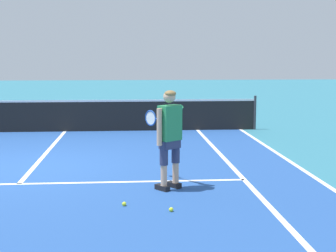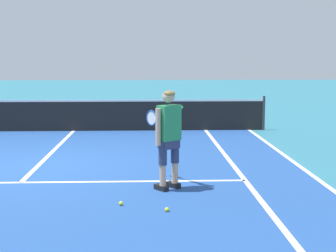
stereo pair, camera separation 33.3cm
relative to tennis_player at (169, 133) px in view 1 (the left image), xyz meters
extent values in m
plane|color=teal|center=(-2.67, 1.96, -0.99)|extent=(80.00, 80.00, 0.00)
cube|color=#234C93|center=(-2.67, 1.47, -0.99)|extent=(10.98, 11.32, 0.00)
cube|color=white|center=(-2.67, 0.53, -0.99)|extent=(8.23, 0.10, 0.01)
cube|color=white|center=(-2.67, 3.73, -0.99)|extent=(0.10, 6.40, 0.01)
cube|color=white|center=(1.45, 1.47, -0.99)|extent=(0.10, 10.92, 0.01)
cube|color=white|center=(2.82, 1.47, -0.99)|extent=(0.10, 10.92, 0.01)
cylinder|color=#333338|center=(3.27, 6.93, -0.45)|extent=(0.08, 0.08, 1.07)
cube|color=black|center=(-2.67, 6.93, -0.53)|extent=(11.84, 0.02, 0.91)
cube|color=white|center=(-2.67, 6.93, -0.05)|extent=(11.84, 0.03, 0.06)
cube|color=black|center=(-0.12, -0.08, -0.94)|extent=(0.26, 0.29, 0.09)
cube|color=black|center=(0.10, 0.09, -0.94)|extent=(0.26, 0.29, 0.09)
cylinder|color=tan|center=(-0.10, -0.12, -0.72)|extent=(0.11, 0.11, 0.36)
cylinder|color=#2D3351|center=(-0.10, -0.12, -0.33)|extent=(0.14, 0.14, 0.41)
cylinder|color=tan|center=(0.12, 0.06, -0.72)|extent=(0.11, 0.11, 0.36)
cylinder|color=#2D3351|center=(0.12, 0.06, -0.33)|extent=(0.14, 0.14, 0.41)
cube|color=#2D3351|center=(0.01, -0.03, -0.17)|extent=(0.39, 0.37, 0.20)
cube|color=#28844C|center=(0.01, -0.03, 0.17)|extent=(0.43, 0.41, 0.60)
cylinder|color=tan|center=(-0.17, -0.18, 0.12)|extent=(0.09, 0.09, 0.62)
cylinder|color=#28844C|center=(0.16, 0.21, 0.32)|extent=(0.23, 0.26, 0.29)
cylinder|color=tan|center=(0.06, 0.40, 0.18)|extent=(0.25, 0.28, 0.14)
sphere|color=tan|center=(0.01, -0.02, 0.62)|extent=(0.21, 0.21, 0.21)
ellipsoid|color=olive|center=(0.02, -0.03, 0.67)|extent=(0.28, 0.28, 0.12)
cylinder|color=#232326|center=(-0.07, 0.58, 0.15)|extent=(0.15, 0.18, 0.03)
cylinder|color=#1E479E|center=(-0.16, 0.70, 0.15)|extent=(0.08, 0.09, 0.02)
torus|color=#1E479E|center=(-0.28, 0.84, 0.15)|extent=(0.21, 0.25, 0.30)
cylinder|color=silver|center=(-0.28, 0.84, 0.15)|extent=(0.16, 0.20, 0.25)
sphere|color=#CCE02D|center=(-0.77, -0.94, -0.96)|extent=(0.07, 0.07, 0.07)
sphere|color=#CCE02D|center=(-0.07, -1.28, -0.96)|extent=(0.07, 0.07, 0.07)
camera|label=1|loc=(-0.66, -8.31, 1.27)|focal=52.86mm
camera|label=2|loc=(-0.33, -8.33, 1.27)|focal=52.86mm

